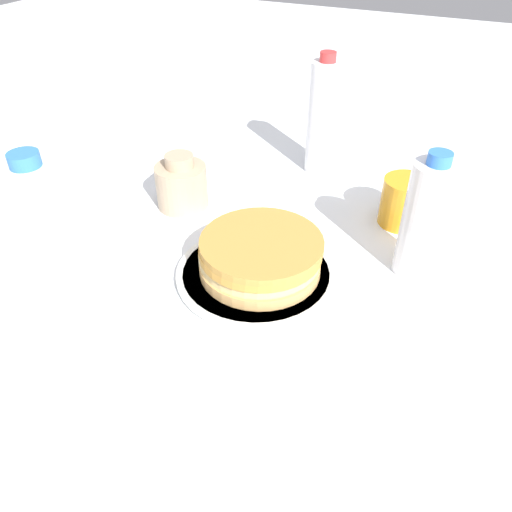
# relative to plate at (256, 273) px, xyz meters

# --- Properties ---
(ground_plane) EXTENTS (4.00, 4.00, 0.00)m
(ground_plane) POSITION_rel_plate_xyz_m (0.02, -0.03, -0.01)
(ground_plane) COLOR white
(plate) EXTENTS (0.24, 0.24, 0.01)m
(plate) POSITION_rel_plate_xyz_m (0.00, 0.00, 0.00)
(plate) COLOR silver
(plate) RESTS_ON ground_plane
(pancake_stack) EXTENTS (0.19, 0.19, 0.06)m
(pancake_stack) POSITION_rel_plate_xyz_m (0.00, 0.00, 0.03)
(pancake_stack) COLOR tan
(pancake_stack) RESTS_ON plate
(juice_glass) EXTENTS (0.08, 0.08, 0.08)m
(juice_glass) POSITION_rel_plate_xyz_m (0.17, 0.25, 0.03)
(juice_glass) COLOR orange
(juice_glass) RESTS_ON ground_plane
(cream_jug) EXTENTS (0.09, 0.09, 0.10)m
(cream_jug) POSITION_rel_plate_xyz_m (-0.21, 0.13, 0.04)
(cream_jug) COLOR tan
(cream_jug) RESTS_ON ground_plane
(water_bottle_near) EXTENTS (0.06, 0.06, 0.24)m
(water_bottle_near) POSITION_rel_plate_xyz_m (-0.03, 0.38, 0.10)
(water_bottle_near) COLOR white
(water_bottle_near) RESTS_ON ground_plane
(water_bottle_mid) EXTENTS (0.08, 0.08, 0.22)m
(water_bottle_mid) POSITION_rel_plate_xyz_m (-0.25, -0.15, 0.10)
(water_bottle_mid) COLOR white
(water_bottle_mid) RESTS_ON ground_plane
(water_bottle_far) EXTENTS (0.07, 0.07, 0.20)m
(water_bottle_far) POSITION_rel_plate_xyz_m (0.21, 0.12, 0.09)
(water_bottle_far) COLOR white
(water_bottle_far) RESTS_ON ground_plane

